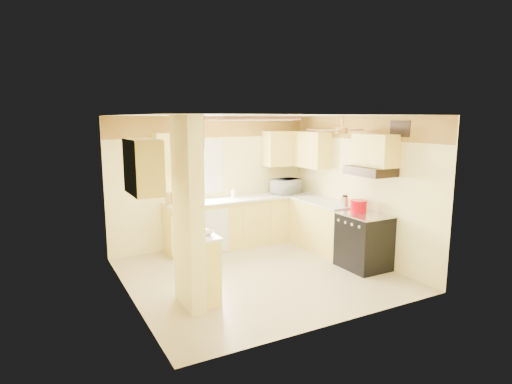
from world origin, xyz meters
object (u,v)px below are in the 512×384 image
stove (364,241)px  dutch_oven (358,206)px  bowl (206,233)px  microwave (286,186)px  kettle (345,201)px

stove → dutch_oven: (0.02, 0.19, 0.55)m
stove → bowl: size_ratio=4.88×
microwave → bowl: (-2.59, -2.13, -0.13)m
bowl → stove: bearing=0.2°
bowl → dutch_oven: size_ratio=0.63×
microwave → kettle: bearing=88.3°
microwave → kettle: 1.58m
dutch_oven → stove: bearing=-97.2°
dutch_oven → kettle: bearing=88.5°
dutch_oven → kettle: size_ratio=1.47×
microwave → kettle: microwave is taller
kettle → dutch_oven: bearing=-91.5°
microwave → dutch_oven: 1.94m
bowl → dutch_oven: 2.81m
stove → kettle: bearing=86.5°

